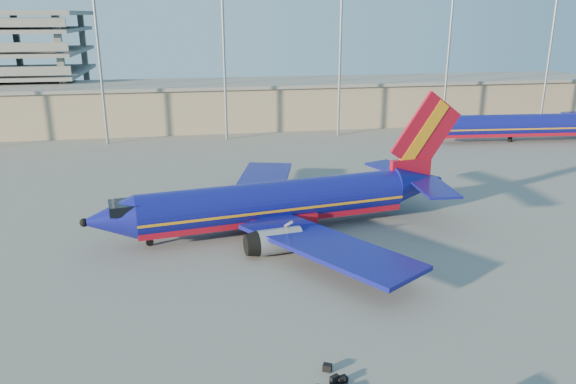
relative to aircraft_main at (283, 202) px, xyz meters
name	(u,v)px	position (x,y,z in m)	size (l,w,h in m)	color
ground	(312,235)	(2.58, -2.15, -2.83)	(220.00, 220.00, 0.00)	slate
terminal_building	(298,102)	(12.58, 55.85, 1.48)	(122.00, 16.00, 8.50)	gray
light_mast_row	(283,34)	(7.58, 43.85, 14.72)	(101.60, 1.60, 28.65)	gray
aircraft_main	(283,202)	(0.00, 0.00, 0.00)	(39.01, 37.26, 13.27)	navy
aircraft_second	(517,125)	(45.99, 33.22, -0.02)	(36.18, 14.05, 12.25)	navy
luggage_pile	(334,381)	(-1.21, -25.27, -2.62)	(2.19, 2.68, 0.54)	black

